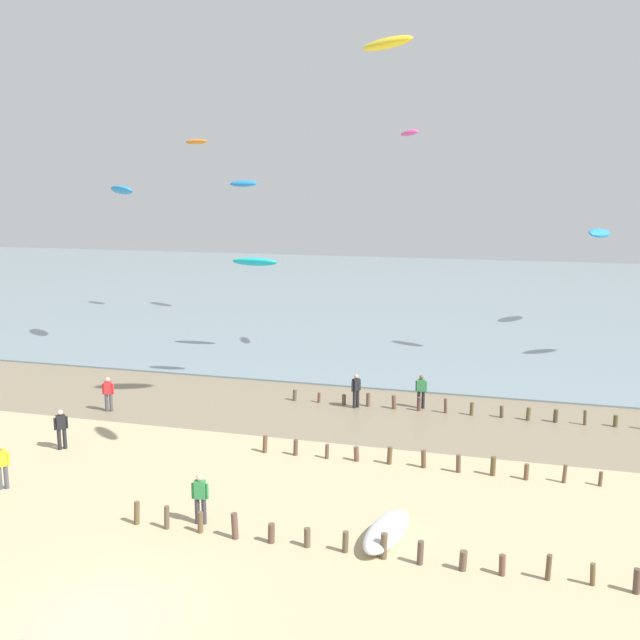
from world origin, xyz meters
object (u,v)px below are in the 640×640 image
at_px(person_by_waterline, 108,393).
at_px(person_mid_beach, 61,428).
at_px(person_trailing_behind, 200,497).
at_px(grounded_kite, 387,531).
at_px(person_far_down_beach, 421,390).
at_px(kite_aloft_10, 410,133).
at_px(kite_aloft_2, 600,233).
at_px(kite_aloft_6, 255,262).
at_px(person_left_flank, 2,465).
at_px(person_nearest_camera, 356,390).
at_px(kite_aloft_8, 387,43).
at_px(kite_aloft_3, 243,183).
at_px(kite_aloft_11, 196,142).
at_px(kite_aloft_13, 122,190).

bearing_deg(person_by_waterline, person_mid_beach, -80.12).
bearing_deg(person_trailing_behind, grounded_kite, 4.82).
bearing_deg(person_mid_beach, person_far_down_beach, 34.50).
bearing_deg(kite_aloft_10, person_trailing_behind, 142.08).
bearing_deg(kite_aloft_2, kite_aloft_6, 150.81).
relative_size(person_left_flank, person_trailing_behind, 1.00).
xyz_separation_m(person_nearest_camera, kite_aloft_2, (13.37, 24.28, 6.39)).
bearing_deg(kite_aloft_2, grounded_kite, -166.85).
distance_m(grounded_kite, kite_aloft_8, 15.15).
bearing_deg(grounded_kite, person_left_flank, -80.42).
bearing_deg(kite_aloft_3, kite_aloft_6, -38.28).
relative_size(kite_aloft_3, kite_aloft_11, 1.27).
distance_m(kite_aloft_11, kite_aloft_13, 12.77).
bearing_deg(kite_aloft_13, grounded_kite, 175.18).
relative_size(person_nearest_camera, kite_aloft_6, 0.56).
relative_size(person_nearest_camera, person_trailing_behind, 1.00).
bearing_deg(person_nearest_camera, kite_aloft_3, 122.83).
relative_size(person_trailing_behind, kite_aloft_3, 0.53).
height_order(kite_aloft_10, kite_aloft_13, kite_aloft_10).
distance_m(person_nearest_camera, person_left_flank, 16.34).
xyz_separation_m(person_nearest_camera, kite_aloft_10, (0.97, 9.55, 12.94)).
bearing_deg(person_nearest_camera, grounded_kite, -73.48).
height_order(person_mid_beach, kite_aloft_8, kite_aloft_8).
bearing_deg(kite_aloft_3, kite_aloft_8, -33.77).
xyz_separation_m(kite_aloft_6, kite_aloft_10, (9.84, -0.21, 7.85)).
relative_size(kite_aloft_3, kite_aloft_8, 1.51).
bearing_deg(person_trailing_behind, person_far_down_beach, 69.09).
height_order(kite_aloft_6, kite_aloft_13, kite_aloft_13).
xyz_separation_m(person_mid_beach, person_trailing_behind, (8.39, -4.57, 0.00)).
relative_size(person_nearest_camera, kite_aloft_8, 0.80).
xyz_separation_m(person_by_waterline, grounded_kite, (15.28, -9.03, -0.62)).
bearing_deg(person_mid_beach, kite_aloft_10, 57.55).
bearing_deg(person_far_down_beach, person_by_waterline, -162.96).
bearing_deg(kite_aloft_11, person_mid_beach, -49.90).
xyz_separation_m(person_far_down_beach, kite_aloft_2, (10.26, 23.53, 6.39)).
bearing_deg(person_left_flank, kite_aloft_2, 57.38).
relative_size(person_nearest_camera, person_far_down_beach, 1.00).
height_order(person_trailing_behind, kite_aloft_2, kite_aloft_2).
bearing_deg(kite_aloft_10, kite_aloft_8, 156.15).
xyz_separation_m(person_nearest_camera, person_far_down_beach, (3.11, 0.75, 0.00)).
bearing_deg(kite_aloft_11, kite_aloft_8, -29.60).
height_order(person_mid_beach, kite_aloft_13, kite_aloft_13).
bearing_deg(kite_aloft_13, person_by_waterline, 156.49).
bearing_deg(person_mid_beach, kite_aloft_11, 103.80).
distance_m(kite_aloft_10, kite_aloft_13, 18.91).
bearing_deg(person_by_waterline, grounded_kite, -30.58).
distance_m(person_mid_beach, kite_aloft_11, 33.37).
relative_size(person_far_down_beach, kite_aloft_3, 0.53).
height_order(kite_aloft_8, kite_aloft_11, kite_aloft_8).
xyz_separation_m(kite_aloft_3, kite_aloft_11, (-3.38, -1.54, 3.30)).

